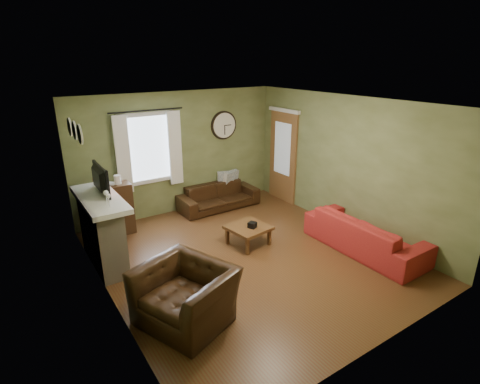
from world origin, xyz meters
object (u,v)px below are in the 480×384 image
bookshelf (110,211)px  sofa_red (365,234)px  armchair (185,295)px  coffee_table (248,235)px  sofa_brown (219,196)px

bookshelf → sofa_red: bearing=-41.0°
sofa_red → armchair: (-3.46, 0.04, 0.05)m
sofa_red → coffee_table: size_ratio=3.22×
sofa_brown → armchair: bearing=-126.8°
bookshelf → coffee_table: (1.97, -1.78, -0.32)m
bookshelf → armchair: bookshelf is taller
bookshelf → sofa_brown: (2.43, 0.06, -0.23)m
sofa_red → bookshelf: bearing=49.0°
bookshelf → armchair: bearing=-88.1°
coffee_table → sofa_brown: bearing=75.9°
sofa_red → armchair: bearing=89.3°
sofa_brown → armchair: size_ratio=1.60×
sofa_red → coffee_table: 2.06m
sofa_brown → coffee_table: size_ratio=2.70×
bookshelf → sofa_brown: 2.45m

